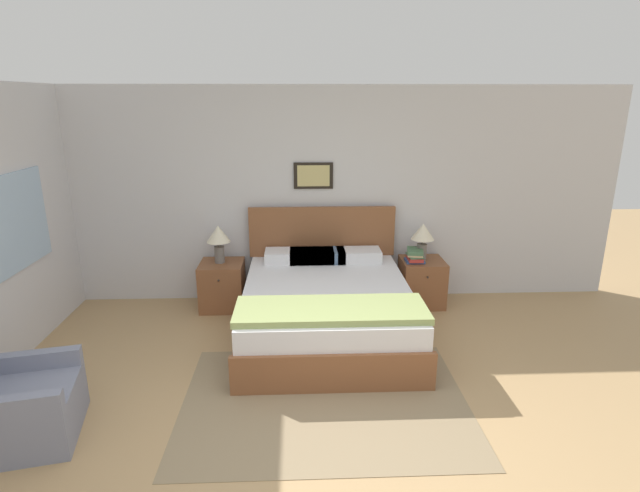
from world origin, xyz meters
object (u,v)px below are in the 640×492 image
at_px(nightstand_near_window, 222,285).
at_px(nightstand_by_door, 422,282).
at_px(armchair, 15,407).
at_px(table_lamp_by_door, 423,235).
at_px(bed, 326,307).
at_px(table_lamp_near_window, 218,237).

bearing_deg(nightstand_near_window, nightstand_by_door, 0.00).
height_order(armchair, nightstand_by_door, armchair).
bearing_deg(table_lamp_by_door, bed, -145.53).
height_order(bed, nightstand_near_window, bed).
distance_m(bed, nightstand_by_door, 1.45).
bearing_deg(nightstand_near_window, bed, -33.39).
xyz_separation_m(armchair, table_lamp_near_window, (1.16, 2.41, 0.61)).
distance_m(armchair, nightstand_near_window, 2.67).
bearing_deg(table_lamp_near_window, table_lamp_by_door, 0.00).
bearing_deg(nightstand_by_door, bed, -146.67).
height_order(nightstand_near_window, nightstand_by_door, same).
relative_size(nightstand_near_window, table_lamp_near_window, 1.25).
relative_size(bed, nightstand_by_door, 3.82).
height_order(armchair, table_lamp_near_window, table_lamp_near_window).
height_order(bed, table_lamp_by_door, bed).
distance_m(armchair, nightstand_by_door, 4.33).
bearing_deg(table_lamp_by_door, nightstand_near_window, -179.43).
bearing_deg(bed, nightstand_by_door, 33.33).
relative_size(nightstand_near_window, table_lamp_by_door, 1.25).
bearing_deg(nightstand_by_door, table_lamp_near_window, 179.44).
relative_size(armchair, nightstand_near_window, 1.59).
bearing_deg(nightstand_by_door, armchair, -146.47).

